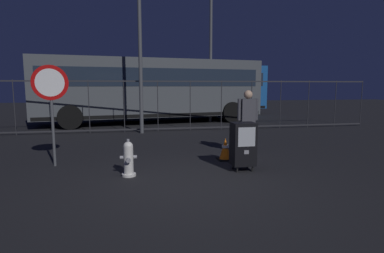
{
  "coord_description": "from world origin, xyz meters",
  "views": [
    {
      "loc": [
        -0.96,
        -5.42,
        1.79
      ],
      "look_at": [
        0.3,
        1.2,
        0.9
      ],
      "focal_mm": 29.2,
      "sensor_mm": 36.0,
      "label": 1
    }
  ],
  "objects_px": {
    "fire_hydrant": "(128,159)",
    "bus_far": "(181,87)",
    "street_light_near_right": "(139,16)",
    "bus_near": "(152,87)",
    "pedestrian": "(248,119)",
    "traffic_cone": "(225,149)",
    "stop_sign": "(51,94)",
    "newspaper_box_primary": "(243,144)",
    "street_light_near_left": "(211,33)"
  },
  "relations": [
    {
      "from": "fire_hydrant",
      "to": "bus_far",
      "type": "height_order",
      "value": "bus_far"
    },
    {
      "from": "pedestrian",
      "to": "street_light_near_left",
      "type": "xyz_separation_m",
      "value": [
        0.88,
        7.42,
        3.35
      ]
    },
    {
      "from": "newspaper_box_primary",
      "to": "bus_near",
      "type": "distance_m",
      "value": 9.22
    },
    {
      "from": "newspaper_box_primary",
      "to": "traffic_cone",
      "type": "xyz_separation_m",
      "value": [
        -0.09,
        0.98,
        -0.31
      ]
    },
    {
      "from": "stop_sign",
      "to": "traffic_cone",
      "type": "distance_m",
      "value": 4.14
    },
    {
      "from": "street_light_near_right",
      "to": "bus_far",
      "type": "bearing_deg",
      "value": 70.41
    },
    {
      "from": "fire_hydrant",
      "to": "stop_sign",
      "type": "height_order",
      "value": "stop_sign"
    },
    {
      "from": "bus_far",
      "to": "fire_hydrant",
      "type": "bearing_deg",
      "value": -107.9
    },
    {
      "from": "fire_hydrant",
      "to": "traffic_cone",
      "type": "xyz_separation_m",
      "value": [
        2.28,
        0.96,
        -0.09
      ]
    },
    {
      "from": "stop_sign",
      "to": "traffic_cone",
      "type": "relative_size",
      "value": 4.21
    },
    {
      "from": "stop_sign",
      "to": "bus_near",
      "type": "height_order",
      "value": "bus_near"
    },
    {
      "from": "stop_sign",
      "to": "bus_far",
      "type": "relative_size",
      "value": 0.21
    },
    {
      "from": "street_light_near_right",
      "to": "bus_near",
      "type": "bearing_deg",
      "value": 79.87
    },
    {
      "from": "street_light_near_left",
      "to": "street_light_near_right",
      "type": "distance_m",
      "value": 4.68
    },
    {
      "from": "street_light_near_right",
      "to": "street_light_near_left",
      "type": "bearing_deg",
      "value": 42.47
    },
    {
      "from": "stop_sign",
      "to": "street_light_near_right",
      "type": "bearing_deg",
      "value": 65.64
    },
    {
      "from": "bus_far",
      "to": "bus_near",
      "type": "bearing_deg",
      "value": -121.62
    },
    {
      "from": "fire_hydrant",
      "to": "bus_far",
      "type": "distance_m",
      "value": 13.41
    },
    {
      "from": "street_light_near_right",
      "to": "fire_hydrant",
      "type": "bearing_deg",
      "value": -94.3
    },
    {
      "from": "fire_hydrant",
      "to": "bus_far",
      "type": "bearing_deg",
      "value": 76.84
    },
    {
      "from": "bus_near",
      "to": "street_light_near_left",
      "type": "bearing_deg",
      "value": -12.73
    },
    {
      "from": "stop_sign",
      "to": "street_light_near_left",
      "type": "relative_size",
      "value": 0.3
    },
    {
      "from": "fire_hydrant",
      "to": "street_light_near_right",
      "type": "distance_m",
      "value": 6.89
    },
    {
      "from": "bus_far",
      "to": "street_light_near_right",
      "type": "height_order",
      "value": "street_light_near_right"
    },
    {
      "from": "stop_sign",
      "to": "street_light_near_left",
      "type": "xyz_separation_m",
      "value": [
        5.51,
        7.71,
        2.69
      ]
    },
    {
      "from": "stop_sign",
      "to": "pedestrian",
      "type": "relative_size",
      "value": 1.34
    },
    {
      "from": "traffic_cone",
      "to": "bus_far",
      "type": "xyz_separation_m",
      "value": [
        0.76,
        12.03,
        1.45
      ]
    },
    {
      "from": "fire_hydrant",
      "to": "bus_far",
      "type": "xyz_separation_m",
      "value": [
        3.04,
        12.99,
        1.36
      ]
    },
    {
      "from": "fire_hydrant",
      "to": "newspaper_box_primary",
      "type": "height_order",
      "value": "newspaper_box_primary"
    },
    {
      "from": "bus_far",
      "to": "street_light_near_right",
      "type": "xyz_separation_m",
      "value": [
        -2.61,
        -7.34,
        2.55
      ]
    },
    {
      "from": "bus_near",
      "to": "street_light_near_right",
      "type": "height_order",
      "value": "street_light_near_right"
    },
    {
      "from": "fire_hydrant",
      "to": "stop_sign",
      "type": "relative_size",
      "value": 0.33
    },
    {
      "from": "newspaper_box_primary",
      "to": "street_light_near_right",
      "type": "relative_size",
      "value": 0.14
    },
    {
      "from": "bus_far",
      "to": "pedestrian",
      "type": "bearing_deg",
      "value": -94.95
    },
    {
      "from": "pedestrian",
      "to": "bus_far",
      "type": "relative_size",
      "value": 0.16
    },
    {
      "from": "pedestrian",
      "to": "bus_near",
      "type": "xyz_separation_m",
      "value": [
        -1.97,
        7.64,
        0.76
      ]
    },
    {
      "from": "fire_hydrant",
      "to": "bus_near",
      "type": "height_order",
      "value": "bus_near"
    },
    {
      "from": "bus_far",
      "to": "street_light_near_left",
      "type": "xyz_separation_m",
      "value": [
        0.84,
        -4.18,
        2.58
      ]
    },
    {
      "from": "newspaper_box_primary",
      "to": "pedestrian",
      "type": "distance_m",
      "value": 1.59
    },
    {
      "from": "fire_hydrant",
      "to": "bus_near",
      "type": "distance_m",
      "value": 9.19
    },
    {
      "from": "traffic_cone",
      "to": "bus_far",
      "type": "height_order",
      "value": "bus_far"
    },
    {
      "from": "traffic_cone",
      "to": "street_light_near_left",
      "type": "relative_size",
      "value": 0.07
    },
    {
      "from": "fire_hydrant",
      "to": "newspaper_box_primary",
      "type": "distance_m",
      "value": 2.38
    },
    {
      "from": "pedestrian",
      "to": "bus_near",
      "type": "relative_size",
      "value": 0.16
    },
    {
      "from": "street_light_near_left",
      "to": "newspaper_box_primary",
      "type": "bearing_deg",
      "value": -99.69
    },
    {
      "from": "traffic_cone",
      "to": "street_light_near_right",
      "type": "bearing_deg",
      "value": 111.58
    },
    {
      "from": "newspaper_box_primary",
      "to": "street_light_near_right",
      "type": "bearing_deg",
      "value": 108.94
    },
    {
      "from": "fire_hydrant",
      "to": "bus_near",
      "type": "bearing_deg",
      "value": 83.5
    },
    {
      "from": "pedestrian",
      "to": "bus_near",
      "type": "bearing_deg",
      "value": 104.46
    },
    {
      "from": "pedestrian",
      "to": "street_light_near_right",
      "type": "xyz_separation_m",
      "value": [
        -2.57,
        4.26,
        3.31
      ]
    }
  ]
}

